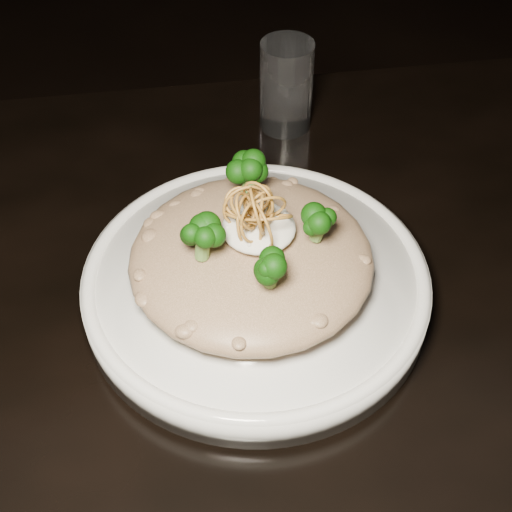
{
  "coord_description": "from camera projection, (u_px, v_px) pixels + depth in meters",
  "views": [
    {
      "loc": [
        -0.12,
        -0.39,
        1.25
      ],
      "look_at": [
        -0.06,
        0.04,
        0.81
      ],
      "focal_mm": 50.0,
      "sensor_mm": 36.0,
      "label": 1
    }
  ],
  "objects": [
    {
      "name": "cheese",
      "position": [
        259.0,
        228.0,
        0.6
      ],
      "size": [
        0.06,
        0.06,
        0.02
      ],
      "primitive_type": "ellipsoid",
      "color": "white",
      "rests_on": "risotto"
    },
    {
      "name": "broccoli",
      "position": [
        252.0,
        213.0,
        0.58
      ],
      "size": [
        0.16,
        0.16,
        0.06
      ],
      "primitive_type": null,
      "color": "black",
      "rests_on": "risotto"
    },
    {
      "name": "drinking_glass",
      "position": [
        286.0,
        86.0,
        0.81
      ],
      "size": [
        0.07,
        0.07,
        0.11
      ],
      "primitive_type": "cylinder",
      "rotation": [
        0.0,
        0.0,
        -0.11
      ],
      "color": "white",
      "rests_on": "table"
    },
    {
      "name": "table",
      "position": [
        321.0,
        373.0,
        0.7
      ],
      "size": [
        1.1,
        0.8,
        0.75
      ],
      "color": "black",
      "rests_on": "ground"
    },
    {
      "name": "risotto",
      "position": [
        251.0,
        258.0,
        0.62
      ],
      "size": [
        0.21,
        0.21,
        0.05
      ],
      "primitive_type": "ellipsoid",
      "color": "brown",
      "rests_on": "plate"
    },
    {
      "name": "plate",
      "position": [
        256.0,
        286.0,
        0.65
      ],
      "size": [
        0.31,
        0.31,
        0.03
      ],
      "primitive_type": "cylinder",
      "color": "white",
      "rests_on": "table"
    },
    {
      "name": "shallots",
      "position": [
        252.0,
        206.0,
        0.57
      ],
      "size": [
        0.06,
        0.06,
        0.04
      ],
      "primitive_type": null,
      "color": "brown",
      "rests_on": "cheese"
    }
  ]
}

